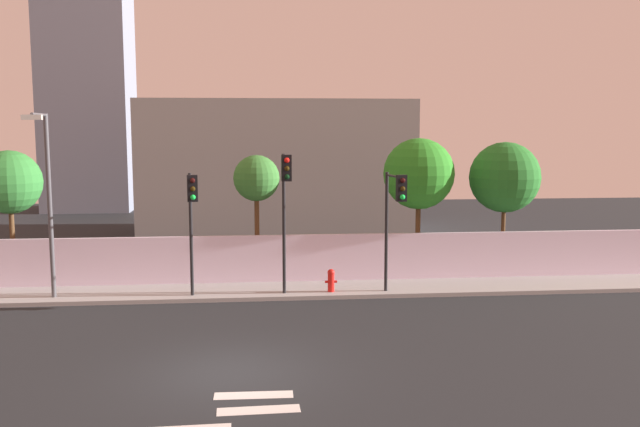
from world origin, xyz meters
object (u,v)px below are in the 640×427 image
at_px(traffic_light_left, 285,194).
at_px(traffic_light_center, 192,208).
at_px(roadside_tree_midright, 419,174).
at_px(fire_hydrant, 331,279).
at_px(roadside_tree_leftmost, 9,183).
at_px(street_lamp_curbside, 47,189).
at_px(traffic_light_right, 395,206).
at_px(roadside_tree_rightmost, 505,178).
at_px(roadside_tree_midleft, 256,179).

height_order(traffic_light_left, traffic_light_center, traffic_light_left).
bearing_deg(traffic_light_center, roadside_tree_midright, 20.76).
distance_m(fire_hydrant, roadside_tree_leftmost, 12.70).
relative_size(street_lamp_curbside, roadside_tree_midright, 1.13).
distance_m(traffic_light_right, roadside_tree_midright, 4.09).
bearing_deg(roadside_tree_rightmost, roadside_tree_midleft, 180.00).
xyz_separation_m(traffic_light_left, fire_hydrant, (1.66, 0.53, -3.17)).
height_order(traffic_light_center, roadside_tree_midright, roadside_tree_midright).
height_order(traffic_light_left, roadside_tree_rightmost, roadside_tree_rightmost).
height_order(fire_hydrant, roadside_tree_rightmost, roadside_tree_rightmost).
relative_size(roadside_tree_midright, roadside_tree_rightmost, 1.03).
height_order(traffic_light_center, street_lamp_curbside, street_lamp_curbside).
distance_m(traffic_light_left, roadside_tree_midleft, 3.39).
distance_m(street_lamp_curbside, roadside_tree_leftmost, 3.62).
relative_size(traffic_light_center, street_lamp_curbside, 0.68).
xyz_separation_m(traffic_light_center, roadside_tree_rightmost, (12.25, 3.30, 0.72)).
bearing_deg(fire_hydrant, roadside_tree_midright, 35.25).
relative_size(roadside_tree_leftmost, roadside_tree_midright, 0.92).
relative_size(traffic_light_left, street_lamp_curbside, 0.78).
xyz_separation_m(traffic_light_left, street_lamp_curbside, (-8.08, 0.36, 0.22)).
bearing_deg(street_lamp_curbside, roadside_tree_midright, 11.99).
bearing_deg(roadside_tree_midleft, traffic_light_right, -37.24).
bearing_deg(street_lamp_curbside, traffic_light_center, -4.85).
bearing_deg(street_lamp_curbside, traffic_light_left, -2.52).
height_order(fire_hydrant, roadside_tree_midleft, roadside_tree_midleft).
bearing_deg(fire_hydrant, street_lamp_curbside, -178.97).
xyz_separation_m(traffic_light_center, roadside_tree_midleft, (2.23, 3.30, 0.72)).
xyz_separation_m(traffic_light_right, roadside_tree_midright, (1.72, 3.61, 0.86)).
xyz_separation_m(traffic_light_center, traffic_light_right, (6.98, -0.31, 0.02)).
bearing_deg(roadside_tree_midright, roadside_tree_midleft, 180.00).
xyz_separation_m(traffic_light_left, traffic_light_right, (3.78, -0.37, -0.42)).
distance_m(roadside_tree_midleft, roadside_tree_rightmost, 10.01).
xyz_separation_m(traffic_light_center, street_lamp_curbside, (-4.88, 0.41, 0.66)).
xyz_separation_m(traffic_light_left, roadside_tree_rightmost, (9.04, 3.24, 0.28)).
bearing_deg(roadside_tree_rightmost, street_lamp_curbside, -170.45).
relative_size(street_lamp_curbside, fire_hydrant, 7.67).
bearing_deg(traffic_light_right, fire_hydrant, 156.89).
bearing_deg(street_lamp_curbside, roadside_tree_leftmost, 127.29).
relative_size(traffic_light_right, roadside_tree_midleft, 0.87).
bearing_deg(roadside_tree_rightmost, roadside_tree_leftmost, 180.00).
xyz_separation_m(roadside_tree_leftmost, roadside_tree_midleft, (9.30, 0.00, 0.05)).
bearing_deg(roadside_tree_rightmost, traffic_light_left, -160.30).
height_order(fire_hydrant, roadside_tree_midright, roadside_tree_midright).
height_order(traffic_light_center, roadside_tree_rightmost, roadside_tree_rightmost).
distance_m(traffic_light_center, traffic_light_right, 6.98).
bearing_deg(roadside_tree_midright, street_lamp_curbside, -168.01).
distance_m(traffic_light_left, street_lamp_curbside, 8.09).
bearing_deg(traffic_light_right, roadside_tree_midleft, 142.76).
bearing_deg(roadside_tree_midleft, traffic_light_left, -73.30).
xyz_separation_m(traffic_light_right, street_lamp_curbside, (-11.86, 0.73, 0.64)).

